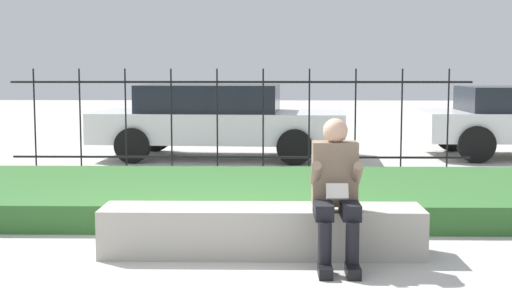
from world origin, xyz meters
name	(u,v)px	position (x,y,z in m)	size (l,w,h in m)	color
ground_plane	(220,254)	(0.00, 0.00, 0.00)	(60.00, 60.00, 0.00)	#B2AFA8
stone_bench	(262,233)	(0.37, 0.00, 0.19)	(2.83, 0.54, 0.43)	#ADA89E
person_seated_reader	(336,186)	(0.99, -0.30, 0.66)	(0.42, 0.73, 1.23)	black
grass_berm	(233,195)	(0.00, 2.15, 0.14)	(8.79, 2.90, 0.29)	#33662D
iron_fence	(240,121)	(0.00, 4.30, 0.86)	(6.79, 0.03, 1.64)	black
car_parked_center	(217,119)	(-0.54, 6.84, 0.72)	(4.64, 2.20, 1.34)	silver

